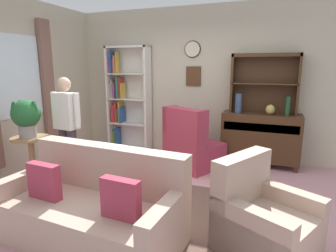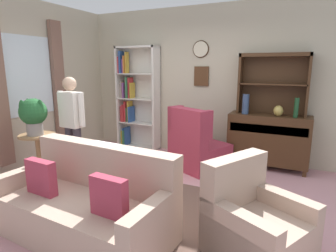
% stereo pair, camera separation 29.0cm
% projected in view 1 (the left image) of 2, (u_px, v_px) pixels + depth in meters
% --- Properties ---
extents(ground_plane, '(5.40, 4.60, 0.02)m').
position_uv_depth(ground_plane, '(155.00, 199.00, 3.70)').
color(ground_plane, '#C68C93').
extents(wall_back, '(5.00, 0.09, 2.80)m').
position_uv_depth(wall_back, '(199.00, 83.00, 5.35)').
color(wall_back, '#BCB299').
rests_on(wall_back, ground_plane).
extents(wall_left, '(0.16, 4.20, 2.80)m').
position_uv_depth(wall_left, '(6.00, 87.00, 4.32)').
color(wall_left, '#BCB299').
rests_on(wall_left, ground_plane).
extents(area_rug, '(2.30, 1.78, 0.01)m').
position_uv_depth(area_rug, '(161.00, 212.00, 3.36)').
color(area_rug, brown).
rests_on(area_rug, ground_plane).
extents(bookshelf, '(0.90, 0.30, 2.10)m').
position_uv_depth(bookshelf, '(126.00, 99.00, 5.79)').
color(bookshelf, silver).
rests_on(bookshelf, ground_plane).
extents(sideboard, '(1.30, 0.45, 0.92)m').
position_uv_depth(sideboard, '(260.00, 137.00, 4.88)').
color(sideboard, '#422816').
rests_on(sideboard, ground_plane).
extents(sideboard_hutch, '(1.10, 0.26, 1.00)m').
position_uv_depth(sideboard_hutch, '(265.00, 75.00, 4.76)').
color(sideboard_hutch, '#422816').
rests_on(sideboard_hutch, sideboard).
extents(vase_tall, '(0.11, 0.11, 0.33)m').
position_uv_depth(vase_tall, '(238.00, 103.00, 4.82)').
color(vase_tall, '#33476B').
rests_on(vase_tall, sideboard).
extents(vase_round, '(0.15, 0.15, 0.17)m').
position_uv_depth(vase_round, '(270.00, 110.00, 4.67)').
color(vase_round, tan).
rests_on(vase_round, sideboard).
extents(bottle_wine, '(0.07, 0.07, 0.31)m').
position_uv_depth(bottle_wine, '(288.00, 106.00, 4.54)').
color(bottle_wine, '#194223').
rests_on(bottle_wine, sideboard).
extents(couch_floral, '(1.85, 0.96, 0.90)m').
position_uv_depth(couch_floral, '(94.00, 209.00, 2.81)').
color(couch_floral, tan).
rests_on(couch_floral, ground_plane).
extents(armchair_floral, '(1.04, 1.02, 0.88)m').
position_uv_depth(armchair_floral, '(263.00, 221.00, 2.64)').
color(armchair_floral, tan).
rests_on(armchair_floral, ground_plane).
extents(wingback_chair, '(1.05, 1.06, 1.05)m').
position_uv_depth(wingback_chair, '(191.00, 146.00, 4.76)').
color(wingback_chair, '#A33347').
rests_on(wingback_chair, ground_plane).
extents(plant_stand, '(0.52, 0.52, 0.74)m').
position_uv_depth(plant_stand, '(32.00, 156.00, 4.01)').
color(plant_stand, '#997047').
rests_on(plant_stand, ground_plane).
extents(potted_plant_large, '(0.38, 0.38, 0.53)m').
position_uv_depth(potted_plant_large, '(26.00, 116.00, 3.85)').
color(potted_plant_large, gray).
rests_on(potted_plant_large, plant_stand).
extents(person_reading, '(0.53, 0.23, 1.56)m').
position_uv_depth(person_reading, '(67.00, 123.00, 4.08)').
color(person_reading, '#38333D').
rests_on(person_reading, ground_plane).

